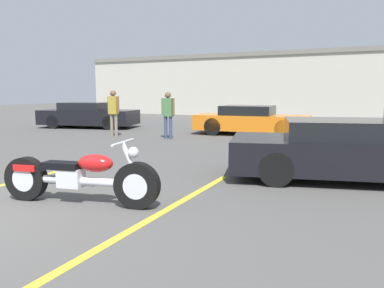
% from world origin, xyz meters
% --- Properties ---
extents(parking_stripe_back, '(0.12, 5.22, 0.01)m').
position_xyz_m(parking_stripe_back, '(2.40, 1.52, 0.00)').
color(parking_stripe_back, yellow).
rests_on(parking_stripe_back, ground).
extents(far_building, '(32.00, 4.20, 4.40)m').
position_xyz_m(far_building, '(0.00, 24.43, 2.34)').
color(far_building, beige).
rests_on(far_building, ground).
extents(motorcycle, '(2.48, 0.82, 0.97)m').
position_xyz_m(motorcycle, '(1.08, 1.50, 0.40)').
color(motorcycle, black).
rests_on(motorcycle, ground).
extents(show_car_hood_open, '(4.71, 2.90, 2.04)m').
position_xyz_m(show_car_hood_open, '(4.61, 4.96, 0.57)').
color(show_car_hood_open, black).
rests_on(show_car_hood_open, ground).
extents(parked_car_mid_row, '(4.48, 2.14, 1.14)m').
position_xyz_m(parked_car_mid_row, '(0.69, 11.63, 0.56)').
color(parked_car_mid_row, orange).
rests_on(parked_car_mid_row, ground).
extents(parked_car_left_row, '(4.76, 2.87, 1.19)m').
position_xyz_m(parked_car_left_row, '(-7.14, 11.21, 0.58)').
color(parked_car_left_row, black).
rests_on(parked_car_left_row, ground).
extents(spectator_near_motorcycle, '(0.52, 0.22, 1.68)m').
position_xyz_m(spectator_near_motorcycle, '(-1.57, 8.97, 1.00)').
color(spectator_near_motorcycle, '#38476B').
rests_on(spectator_near_motorcycle, ground).
extents(spectator_by_show_car, '(0.52, 0.23, 1.74)m').
position_xyz_m(spectator_by_show_car, '(-3.84, 8.82, 1.04)').
color(spectator_by_show_car, gray).
rests_on(spectator_by_show_car, ground).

